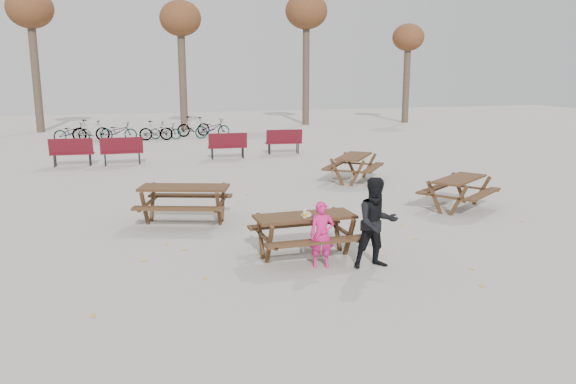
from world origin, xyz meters
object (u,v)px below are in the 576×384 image
object	(u,v)px
food_tray	(307,215)
picnic_table_far	(354,168)
main_picnic_table	(305,225)
soda_bottle	(305,214)
child	(322,235)
picnic_table_east	(459,193)
picnic_table_north	(185,205)
adult	(377,223)

from	to	relation	value
food_tray	picnic_table_far	bearing A→B (deg)	59.43
main_picnic_table	soda_bottle	xyz separation A→B (m)	(-0.07, -0.18, 0.26)
picnic_table_far	food_tray	bearing A→B (deg)	-171.92
soda_bottle	child	xyz separation A→B (m)	(0.15, -0.46, -0.27)
child	picnic_table_east	xyz separation A→B (m)	(4.75, 2.98, -0.19)
picnic_table_east	picnic_table_north	size ratio (longest dim) A/B	0.93
picnic_table_east	food_tray	bearing A→B (deg)	172.88
main_picnic_table	picnic_table_far	world-z (taller)	picnic_table_far
main_picnic_table	picnic_table_north	bearing A→B (deg)	120.33
main_picnic_table	adult	distance (m)	1.35
picnic_table_east	adult	bearing A→B (deg)	-173.57
child	picnic_table_east	world-z (taller)	child
picnic_table_north	food_tray	bearing A→B (deg)	-40.71
main_picnic_table	picnic_table_far	bearing A→B (deg)	59.09
picnic_table_far	main_picnic_table	bearing A→B (deg)	-172.26
soda_bottle	adult	world-z (taller)	adult
picnic_table_north	soda_bottle	bearing A→B (deg)	-42.53
picnic_table_east	picnic_table_far	distance (m)	4.23
food_tray	picnic_table_north	distance (m)	3.60
picnic_table_north	picnic_table_far	bearing A→B (deg)	50.81
food_tray	picnic_table_far	world-z (taller)	food_tray
food_tray	picnic_table_east	size ratio (longest dim) A/B	0.10
main_picnic_table	soda_bottle	world-z (taller)	soda_bottle
main_picnic_table	picnic_table_far	size ratio (longest dim) A/B	0.96
food_tray	picnic_table_east	xyz separation A→B (m)	(4.83, 2.42, -0.41)
child	picnic_table_far	size ratio (longest dim) A/B	0.62
child	picnic_table_far	xyz separation A→B (m)	(3.78, 7.09, -0.17)
food_tray	adult	xyz separation A→B (m)	(0.97, -0.84, -0.01)
adult	main_picnic_table	bearing A→B (deg)	139.24
adult	picnic_table_north	size ratio (longest dim) A/B	0.81
picnic_table_east	picnic_table_far	world-z (taller)	picnic_table_far
soda_bottle	picnic_table_north	size ratio (longest dim) A/B	0.09
main_picnic_table	picnic_table_north	xyz separation A→B (m)	(-1.77, 3.03, -0.17)
child	adult	size ratio (longest dim) A/B	0.73
soda_bottle	child	world-z (taller)	child
picnic_table_east	picnic_table_north	bearing A→B (deg)	140.37
adult	picnic_table_east	distance (m)	5.07
picnic_table_north	picnic_table_far	distance (m)	6.59
soda_bottle	picnic_table_north	xyz separation A→B (m)	(-1.70, 3.21, -0.43)
food_tray	picnic_table_north	xyz separation A→B (m)	(-1.78, 3.10, -0.38)
adult	child	bearing A→B (deg)	165.11
adult	picnic_table_east	xyz separation A→B (m)	(3.87, 3.26, -0.40)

